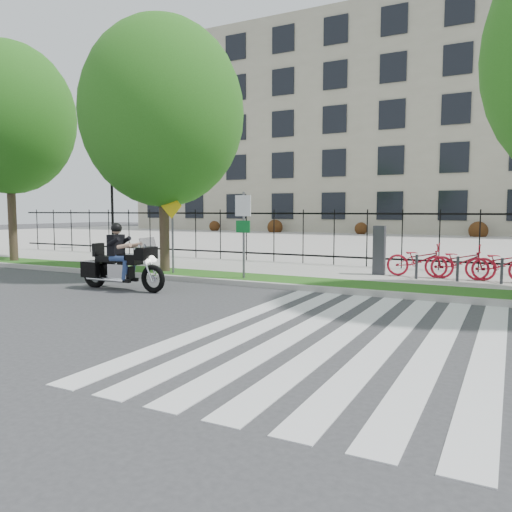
% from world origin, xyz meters
% --- Properties ---
extents(ground, '(120.00, 120.00, 0.00)m').
position_xyz_m(ground, '(0.00, 0.00, 0.00)').
color(ground, '#343437').
rests_on(ground, ground).
extents(curb, '(60.00, 0.20, 0.15)m').
position_xyz_m(curb, '(0.00, 4.10, 0.07)').
color(curb, '#9F9D96').
rests_on(curb, ground).
extents(grass_verge, '(60.00, 1.50, 0.15)m').
position_xyz_m(grass_verge, '(0.00, 4.95, 0.07)').
color(grass_verge, '#245816').
rests_on(grass_verge, ground).
extents(sidewalk, '(60.00, 3.50, 0.15)m').
position_xyz_m(sidewalk, '(0.00, 7.45, 0.07)').
color(sidewalk, '#9A9790').
rests_on(sidewalk, ground).
extents(plaza, '(80.00, 34.00, 0.10)m').
position_xyz_m(plaza, '(0.00, 25.00, 0.05)').
color(plaza, '#9A9790').
rests_on(plaza, ground).
extents(crosswalk_stripes, '(5.70, 8.00, 0.01)m').
position_xyz_m(crosswalk_stripes, '(4.83, 0.00, 0.01)').
color(crosswalk_stripes, silver).
rests_on(crosswalk_stripes, ground).
extents(iron_fence, '(30.00, 0.06, 2.00)m').
position_xyz_m(iron_fence, '(0.00, 9.20, 1.15)').
color(iron_fence, black).
rests_on(iron_fence, sidewalk).
extents(office_building, '(60.00, 21.90, 20.15)m').
position_xyz_m(office_building, '(0.00, 44.92, 9.97)').
color(office_building, gray).
rests_on(office_building, ground).
extents(lamp_post_left, '(1.06, 0.70, 4.25)m').
position_xyz_m(lamp_post_left, '(-12.00, 12.00, 3.21)').
color(lamp_post_left, black).
rests_on(lamp_post_left, ground).
extents(street_tree_0, '(5.05, 5.05, 8.41)m').
position_xyz_m(street_tree_0, '(-10.54, 4.95, 5.64)').
color(street_tree_0, '#39281F').
rests_on(street_tree_0, grass_verge).
extents(street_tree_1, '(5.17, 5.17, 8.02)m').
position_xyz_m(street_tree_1, '(-3.13, 4.95, 5.19)').
color(street_tree_1, '#39281F').
rests_on(street_tree_1, grass_verge).
extents(sign_pole_regulatory, '(0.50, 0.09, 2.50)m').
position_xyz_m(sign_pole_regulatory, '(0.00, 4.58, 1.74)').
color(sign_pole_regulatory, '#59595B').
rests_on(sign_pole_regulatory, grass_verge).
extents(sign_pole_warning, '(0.78, 0.09, 2.49)m').
position_xyz_m(sign_pole_warning, '(-2.53, 4.58, 1.74)').
color(sign_pole_warning, '#59595B').
rests_on(sign_pole_warning, grass_verge).
extents(motorcycle_rider, '(2.79, 0.81, 2.15)m').
position_xyz_m(motorcycle_rider, '(-2.29, 2.02, 0.72)').
color(motorcycle_rider, black).
rests_on(motorcycle_rider, ground).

